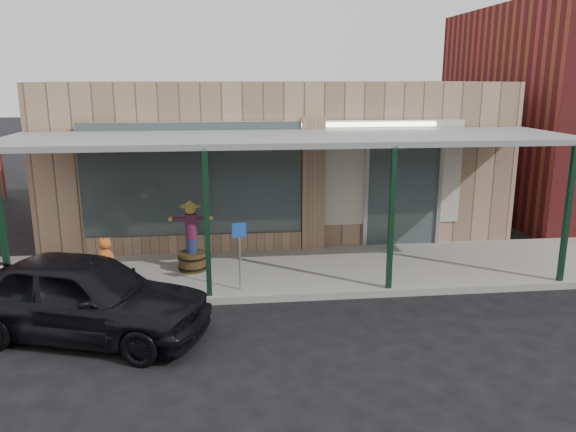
{
  "coord_description": "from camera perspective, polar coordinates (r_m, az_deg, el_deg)",
  "views": [
    {
      "loc": [
        -1.45,
        -8.26,
        4.27
      ],
      "look_at": [
        -0.2,
        2.6,
        1.6
      ],
      "focal_mm": 35.0,
      "sensor_mm": 36.0,
      "label": 1
    }
  ],
  "objects": [
    {
      "name": "ground",
      "position": [
        9.41,
        3.1,
        -13.27
      ],
      "size": [
        120.0,
        120.0,
        0.0
      ],
      "primitive_type": "plane",
      "color": "black",
      "rests_on": "ground"
    },
    {
      "name": "sidewalk",
      "position": [
        12.66,
        0.39,
        -5.6
      ],
      "size": [
        40.0,
        3.2,
        0.15
      ],
      "primitive_type": "cube",
      "color": "gray",
      "rests_on": "ground"
    },
    {
      "name": "storefront",
      "position": [
        16.63,
        -1.51,
        6.22
      ],
      "size": [
        12.0,
        6.25,
        4.2
      ],
      "color": "tan",
      "rests_on": "ground"
    },
    {
      "name": "awning",
      "position": [
        11.98,
        0.43,
        7.71
      ],
      "size": [
        12.0,
        3.0,
        3.04
      ],
      "color": "gray",
      "rests_on": "ground"
    },
    {
      "name": "block_buildings_near",
      "position": [
        17.8,
        4.74,
        12.08
      ],
      "size": [
        61.0,
        8.0,
        8.0
      ],
      "color": "maroon",
      "rests_on": "ground"
    },
    {
      "name": "barrel_scarecrow",
      "position": [
        12.51,
        -9.74,
        -3.11
      ],
      "size": [
        0.92,
        0.81,
        1.59
      ],
      "rotation": [
        0.0,
        0.0,
        -0.42
      ],
      "color": "#48351D",
      "rests_on": "sidewalk"
    },
    {
      "name": "barrel_pumpkin",
      "position": [
        12.27,
        -20.36,
        -5.53
      ],
      "size": [
        0.79,
        0.79,
        0.71
      ],
      "rotation": [
        0.0,
        0.0,
        0.41
      ],
      "color": "#48351D",
      "rests_on": "sidewalk"
    },
    {
      "name": "handicap_sign",
      "position": [
        11.14,
        -4.95,
        -3.17
      ],
      "size": [
        0.28,
        0.08,
        1.38
      ],
      "rotation": [
        0.0,
        0.0,
        0.21
      ],
      "color": "gray",
      "rests_on": "sidewalk"
    },
    {
      "name": "parked_sedan",
      "position": [
        10.11,
        -20.08,
        -7.65
      ],
      "size": [
        4.59,
        2.99,
        1.48
      ],
      "rotation": [
        0.0,
        0.0,
        1.24
      ],
      "color": "black",
      "rests_on": "ground"
    }
  ]
}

